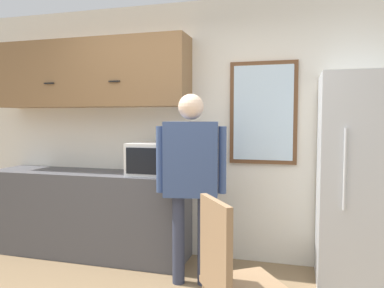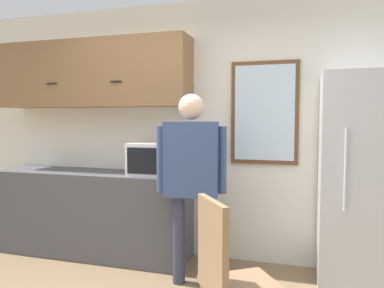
% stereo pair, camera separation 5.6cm
% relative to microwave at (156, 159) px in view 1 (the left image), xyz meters
% --- Properties ---
extents(back_wall, '(6.00, 0.06, 2.70)m').
position_rel_microwave_xyz_m(back_wall, '(0.31, 0.34, 0.28)').
color(back_wall, silver).
rests_on(back_wall, ground_plane).
extents(counter, '(2.19, 0.57, 0.91)m').
position_rel_microwave_xyz_m(counter, '(-0.80, 0.03, -0.62)').
color(counter, '#4C4C51').
rests_on(counter, ground_plane).
extents(upper_cabinets, '(2.19, 0.39, 0.72)m').
position_rel_microwave_xyz_m(upper_cabinets, '(-0.80, 0.13, 0.89)').
color(upper_cabinets, olive).
extents(microwave, '(0.52, 0.40, 0.33)m').
position_rel_microwave_xyz_m(microwave, '(0.00, 0.00, 0.00)').
color(microwave, white).
rests_on(microwave, counter).
extents(person, '(0.61, 0.30, 1.69)m').
position_rel_microwave_xyz_m(person, '(0.48, -0.38, -0.03)').
color(person, '#33384C').
rests_on(person, ground_plane).
extents(refrigerator, '(0.80, 0.70, 1.86)m').
position_rel_microwave_xyz_m(refrigerator, '(1.96, -0.03, -0.14)').
color(refrigerator, silver).
rests_on(refrigerator, ground_plane).
extents(chair, '(0.61, 0.61, 1.01)m').
position_rel_microwave_xyz_m(chair, '(1.02, -1.36, -0.52)').
color(chair, '#997551').
rests_on(chair, ground_plane).
extents(window, '(0.67, 0.05, 1.03)m').
position_rel_microwave_xyz_m(window, '(1.04, 0.30, 0.47)').
color(window, brown).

